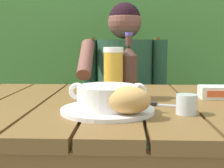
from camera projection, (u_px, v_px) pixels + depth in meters
name	position (u px, v px, depth m)	size (l,w,h in m)	color
dining_table	(115.00, 126.00, 1.09)	(1.49, 0.87, 0.77)	brown
hedge_backdrop	(114.00, 5.00, 2.59)	(3.90, 0.98, 3.16)	#437B36
chair_near_diner	(124.00, 120.00, 1.98)	(0.47, 0.46, 1.01)	brown
person_eating	(124.00, 90.00, 1.75)	(0.48, 0.47, 1.20)	#224630
serving_plate	(108.00, 110.00, 0.91)	(0.28, 0.28, 0.01)	white
soup_bowl	(108.00, 96.00, 0.90)	(0.23, 0.18, 0.07)	white
bread_roll	(129.00, 100.00, 0.83)	(0.12, 0.09, 0.07)	tan
beer_glass	(113.00, 73.00, 1.10)	(0.07, 0.07, 0.19)	gold
beer_bottle	(129.00, 71.00, 1.14)	(0.07, 0.07, 0.24)	#492C22
water_glass_small	(186.00, 104.00, 0.88)	(0.06, 0.06, 0.06)	silver
butter_tub	(214.00, 92.00, 1.12)	(0.11, 0.08, 0.05)	white
table_knife	(156.00, 105.00, 1.00)	(0.17, 0.06, 0.01)	silver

